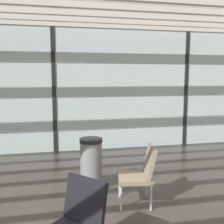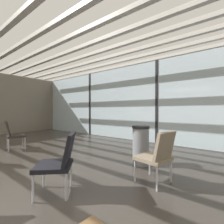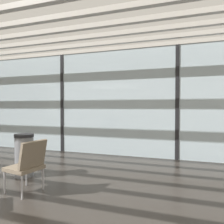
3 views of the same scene
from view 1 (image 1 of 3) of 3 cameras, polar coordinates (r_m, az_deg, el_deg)
glass_curtain_wall at (r=6.62m, az=-12.49°, el=4.58°), size 14.00×0.08×3.06m
window_mullion_1 at (r=6.62m, az=-12.49°, el=4.58°), size 0.10×0.12×3.06m
window_mullion_2 at (r=7.45m, az=15.63°, el=4.80°), size 0.10×0.12×3.06m
parked_airplane at (r=12.10m, az=-12.42°, el=8.57°), size 10.92×4.19×4.19m
lounge_chair_2 at (r=2.75m, az=-7.65°, el=-22.26°), size 0.71×0.71×0.87m
lounge_chair_3 at (r=3.94m, az=6.29°, el=-12.71°), size 0.61×0.57×0.87m
trash_bin at (r=4.44m, az=-4.55°, el=-11.16°), size 0.38×0.38×0.86m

